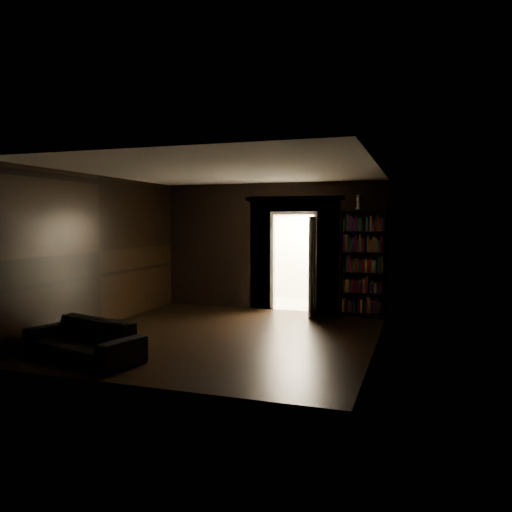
# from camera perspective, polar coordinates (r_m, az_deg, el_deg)

# --- Properties ---
(ground) EXTENTS (5.50, 5.50, 0.00)m
(ground) POSITION_cam_1_polar(r_m,az_deg,el_deg) (8.65, -3.48, -9.09)
(ground) COLOR black
(ground) RESTS_ON ground
(room_walls) EXTENTS (5.02, 5.61, 2.84)m
(room_walls) POSITION_cam_1_polar(r_m,az_deg,el_deg) (9.44, -1.16, 2.32)
(room_walls) COLOR black
(room_walls) RESTS_ON ground
(kitchen_alcove) EXTENTS (2.20, 1.80, 2.60)m
(kitchen_alcove) POSITION_cam_1_polar(r_m,az_deg,el_deg) (12.01, 5.62, 0.41)
(kitchen_alcove) COLOR #B1AC9B
(kitchen_alcove) RESTS_ON ground
(sofa) EXTENTS (2.02, 1.29, 0.72)m
(sofa) POSITION_cam_1_polar(r_m,az_deg,el_deg) (7.59, -19.13, -8.39)
(sofa) COLOR black
(sofa) RESTS_ON ground
(bookshelf) EXTENTS (0.96, 0.61, 2.20)m
(bookshelf) POSITION_cam_1_polar(r_m,az_deg,el_deg) (10.51, 12.06, -0.77)
(bookshelf) COLOR black
(bookshelf) RESTS_ON ground
(refrigerator) EXTENTS (0.88, 0.83, 1.65)m
(refrigerator) POSITION_cam_1_polar(r_m,az_deg,el_deg) (12.17, 8.27, -1.39)
(refrigerator) COLOR white
(refrigerator) RESTS_ON ground
(door) EXTENTS (0.12, 0.85, 2.05)m
(door) POSITION_cam_1_polar(r_m,az_deg,el_deg) (10.39, 6.43, -1.18)
(door) COLOR white
(door) RESTS_ON ground
(figurine) EXTENTS (0.11, 0.11, 0.30)m
(figurine) POSITION_cam_1_polar(r_m,az_deg,el_deg) (10.49, 11.60, 6.07)
(figurine) COLOR silver
(figurine) RESTS_ON bookshelf
(bottles) EXTENTS (0.63, 0.11, 0.25)m
(bottles) POSITION_cam_1_polar(r_m,az_deg,el_deg) (12.02, 8.06, 3.10)
(bottles) COLOR black
(bottles) RESTS_ON refrigerator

